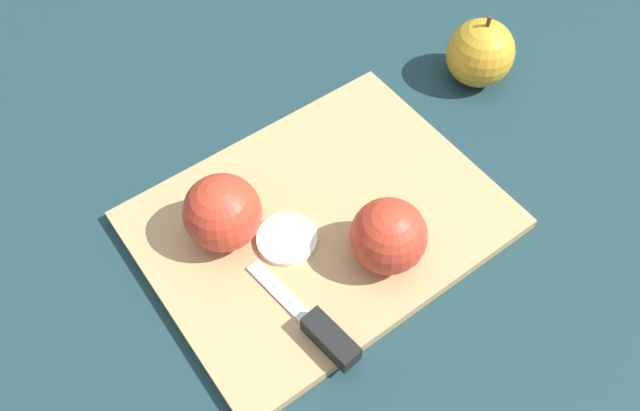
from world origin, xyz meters
TOP-DOWN VIEW (x-y plane):
  - ground_plane at (0.00, 0.00)m, footprint 4.00×4.00m
  - cutting_board at (0.00, 0.00)m, footprint 0.38×0.31m
  - apple_half_left at (-0.03, 0.07)m, footprint 0.07×0.07m
  - apple_half_right at (0.09, -0.03)m, footprint 0.08×0.08m
  - knife at (0.06, 0.12)m, footprint 0.05×0.14m
  - apple_slice at (0.04, 0.01)m, footprint 0.06×0.06m
  - apple_whole at (-0.27, -0.09)m, footprint 0.08×0.08m

SIDE VIEW (x-z plane):
  - ground_plane at x=0.00m, z-range 0.00..0.00m
  - cutting_board at x=0.00m, z-range 0.00..0.01m
  - apple_slice at x=0.04m, z-range 0.01..0.02m
  - knife at x=0.06m, z-range 0.01..0.03m
  - apple_whole at x=-0.27m, z-range -0.01..0.09m
  - apple_half_left at x=-0.03m, z-range 0.01..0.09m
  - apple_half_right at x=0.09m, z-range 0.01..0.09m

